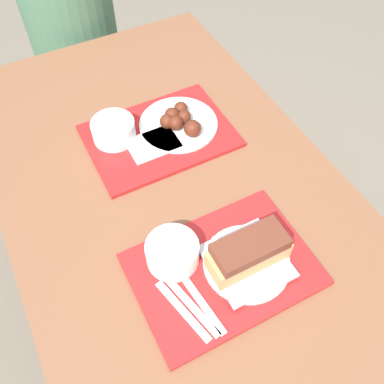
# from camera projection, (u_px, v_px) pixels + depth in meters

# --- Properties ---
(ground_plane) EXTENTS (12.00, 12.00, 0.00)m
(ground_plane) POSITION_uv_depth(u_px,v_px,m) (188.00, 319.00, 1.70)
(ground_plane) COLOR #706656
(picnic_table) EXTENTS (0.86, 1.61, 0.77)m
(picnic_table) POSITION_uv_depth(u_px,v_px,m) (186.00, 230.00, 1.16)
(picnic_table) COLOR brown
(picnic_table) RESTS_ON ground_plane
(picnic_bench_far) EXTENTS (0.81, 0.28, 0.45)m
(picnic_bench_far) POSITION_uv_depth(u_px,v_px,m) (84.00, 93.00, 1.94)
(picnic_bench_far) COLOR brown
(picnic_bench_far) RESTS_ON ground_plane
(tray_near) EXTENTS (0.41, 0.29, 0.01)m
(tray_near) POSITION_uv_depth(u_px,v_px,m) (225.00, 268.00, 0.98)
(tray_near) COLOR red
(tray_near) RESTS_ON picnic_table
(tray_far) EXTENTS (0.41, 0.29, 0.01)m
(tray_far) POSITION_uv_depth(u_px,v_px,m) (160.00, 136.00, 1.23)
(tray_far) COLOR red
(tray_far) RESTS_ON picnic_table
(bowl_coleslaw_near) EXTENTS (0.12, 0.12, 0.06)m
(bowl_coleslaw_near) POSITION_uv_depth(u_px,v_px,m) (172.00, 252.00, 0.96)
(bowl_coleslaw_near) COLOR white
(bowl_coleslaw_near) RESTS_ON tray_near
(brisket_sandwich_plate) EXTENTS (0.20, 0.20, 0.10)m
(brisket_sandwich_plate) POSITION_uv_depth(u_px,v_px,m) (248.00, 256.00, 0.95)
(brisket_sandwich_plate) COLOR white
(brisket_sandwich_plate) RESTS_ON tray_near
(plastic_fork_near) EXTENTS (0.05, 0.17, 0.00)m
(plastic_fork_near) POSITION_uv_depth(u_px,v_px,m) (192.00, 306.00, 0.92)
(plastic_fork_near) COLOR white
(plastic_fork_near) RESTS_ON tray_near
(plastic_knife_near) EXTENTS (0.03, 0.17, 0.00)m
(plastic_knife_near) POSITION_uv_depth(u_px,v_px,m) (201.00, 302.00, 0.92)
(plastic_knife_near) COLOR white
(plastic_knife_near) RESTS_ON tray_near
(plastic_spoon_near) EXTENTS (0.05, 0.17, 0.00)m
(plastic_spoon_near) POSITION_uv_depth(u_px,v_px,m) (183.00, 311.00, 0.91)
(plastic_spoon_near) COLOR white
(plastic_spoon_near) RESTS_ON tray_near
(condiment_packet) EXTENTS (0.04, 0.03, 0.01)m
(condiment_packet) POSITION_uv_depth(u_px,v_px,m) (222.00, 239.00, 1.01)
(condiment_packet) COLOR #A59E93
(condiment_packet) RESTS_ON tray_near
(bowl_coleslaw_far) EXTENTS (0.12, 0.12, 0.06)m
(bowl_coleslaw_far) POSITION_uv_depth(u_px,v_px,m) (113.00, 129.00, 1.19)
(bowl_coleslaw_far) COLOR white
(bowl_coleslaw_far) RESTS_ON tray_far
(wings_plate_far) EXTENTS (0.23, 0.23, 0.06)m
(wings_plate_far) POSITION_uv_depth(u_px,v_px,m) (179.00, 122.00, 1.23)
(wings_plate_far) COLOR white
(wings_plate_far) RESTS_ON tray_far
(napkin_far) EXTENTS (0.14, 0.10, 0.01)m
(napkin_far) POSITION_uv_depth(u_px,v_px,m) (153.00, 144.00, 1.20)
(napkin_far) COLOR white
(napkin_far) RESTS_ON tray_far
(person_seated_across) EXTENTS (0.35, 0.35, 0.69)m
(person_seated_across) POSITION_uv_depth(u_px,v_px,m) (71.00, 20.00, 1.66)
(person_seated_across) COLOR #477051
(person_seated_across) RESTS_ON picnic_bench_far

